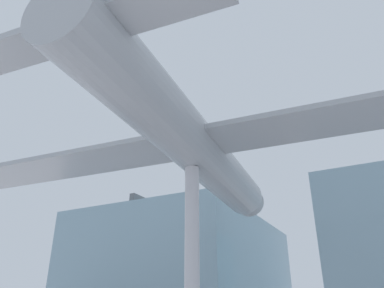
# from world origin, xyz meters

# --- Properties ---
(glass_pavilion_left) EXTENTS (11.96, 15.56, 8.98)m
(glass_pavilion_left) POSITION_xyz_m (-8.53, 15.41, 4.20)
(glass_pavilion_left) COLOR #7593A3
(glass_pavilion_left) RESTS_ON ground_plane
(support_pylon_central) EXTENTS (0.47, 0.47, 6.45)m
(support_pylon_central) POSITION_xyz_m (0.00, 0.00, 3.23)
(support_pylon_central) COLOR #B7B7BC
(support_pylon_central) RESTS_ON ground_plane
(suspended_airplane) EXTENTS (20.78, 15.44, 3.31)m
(suspended_airplane) POSITION_xyz_m (-0.02, 0.18, 7.36)
(suspended_airplane) COLOR #93999E
(suspended_airplane) RESTS_ON support_pylon_central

